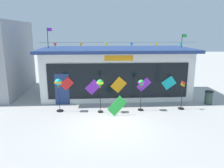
{
  "coord_description": "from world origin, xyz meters",
  "views": [
    {
      "loc": [
        -0.57,
        -10.35,
        4.58
      ],
      "look_at": [
        0.24,
        2.67,
        1.48
      ],
      "focal_mm": 35.34,
      "sensor_mm": 36.0,
      "label": 1
    }
  ],
  "objects_px": {
    "display_kite_on_ground": "(117,106)",
    "wind_spinner_left": "(100,86)",
    "trash_bin": "(209,97)",
    "wind_spinner_far_left": "(58,86)",
    "wind_spinner_center_left": "(141,86)",
    "kite_shop_building": "(116,71)",
    "wind_spinner_center_right": "(182,93)"
  },
  "relations": [
    {
      "from": "display_kite_on_ground",
      "to": "wind_spinner_left",
      "type": "bearing_deg",
      "value": 148.75
    },
    {
      "from": "trash_bin",
      "to": "display_kite_on_ground",
      "type": "relative_size",
      "value": 0.84
    },
    {
      "from": "wind_spinner_far_left",
      "to": "wind_spinner_center_left",
      "type": "bearing_deg",
      "value": -1.57
    },
    {
      "from": "wind_spinner_far_left",
      "to": "wind_spinner_left",
      "type": "xyz_separation_m",
      "value": [
        2.39,
        -0.31,
        0.03
      ]
    },
    {
      "from": "display_kite_on_ground",
      "to": "wind_spinner_center_left",
      "type": "bearing_deg",
      "value": 26.79
    },
    {
      "from": "wind_spinner_far_left",
      "to": "display_kite_on_ground",
      "type": "xyz_separation_m",
      "value": [
        3.32,
        -0.87,
        -1.0
      ]
    },
    {
      "from": "kite_shop_building",
      "to": "wind_spinner_far_left",
      "type": "relative_size",
      "value": 5.32
    },
    {
      "from": "wind_spinner_far_left",
      "to": "display_kite_on_ground",
      "type": "bearing_deg",
      "value": -14.71
    },
    {
      "from": "wind_spinner_far_left",
      "to": "trash_bin",
      "type": "bearing_deg",
      "value": 4.64
    },
    {
      "from": "wind_spinner_center_left",
      "to": "trash_bin",
      "type": "xyz_separation_m",
      "value": [
        4.61,
        0.9,
        -1.05
      ]
    },
    {
      "from": "wind_spinner_far_left",
      "to": "display_kite_on_ground",
      "type": "distance_m",
      "value": 3.58
    },
    {
      "from": "wind_spinner_left",
      "to": "display_kite_on_ground",
      "type": "distance_m",
      "value": 1.5
    },
    {
      "from": "display_kite_on_ground",
      "to": "kite_shop_building",
      "type": "bearing_deg",
      "value": 86.4
    },
    {
      "from": "kite_shop_building",
      "to": "wind_spinner_far_left",
      "type": "bearing_deg",
      "value": -137.13
    },
    {
      "from": "wind_spinner_far_left",
      "to": "wind_spinner_center_left",
      "type": "relative_size",
      "value": 1.05
    },
    {
      "from": "wind_spinner_center_right",
      "to": "trash_bin",
      "type": "relative_size",
      "value": 2.04
    },
    {
      "from": "wind_spinner_far_left",
      "to": "trash_bin",
      "type": "xyz_separation_m",
      "value": [
        9.4,
        0.76,
        -1.12
      ]
    },
    {
      "from": "wind_spinner_left",
      "to": "trash_bin",
      "type": "height_order",
      "value": "wind_spinner_left"
    },
    {
      "from": "wind_spinner_center_right",
      "to": "trash_bin",
      "type": "xyz_separation_m",
      "value": [
        2.11,
        0.85,
        -0.59
      ]
    },
    {
      "from": "wind_spinner_center_right",
      "to": "trash_bin",
      "type": "height_order",
      "value": "wind_spinner_center_right"
    },
    {
      "from": "wind_spinner_far_left",
      "to": "wind_spinner_center_right",
      "type": "relative_size",
      "value": 1.11
    },
    {
      "from": "wind_spinner_center_left",
      "to": "wind_spinner_center_right",
      "type": "distance_m",
      "value": 2.54
    },
    {
      "from": "wind_spinner_left",
      "to": "wind_spinner_center_left",
      "type": "distance_m",
      "value": 2.41
    },
    {
      "from": "wind_spinner_center_left",
      "to": "display_kite_on_ground",
      "type": "bearing_deg",
      "value": -153.21
    },
    {
      "from": "wind_spinner_center_right",
      "to": "wind_spinner_center_left",
      "type": "bearing_deg",
      "value": -178.99
    },
    {
      "from": "wind_spinner_center_right",
      "to": "display_kite_on_ground",
      "type": "xyz_separation_m",
      "value": [
        -3.96,
        -0.78,
        -0.47
      ]
    },
    {
      "from": "trash_bin",
      "to": "wind_spinner_far_left",
      "type": "bearing_deg",
      "value": -175.36
    },
    {
      "from": "wind_spinner_left",
      "to": "trash_bin",
      "type": "distance_m",
      "value": 7.18
    },
    {
      "from": "trash_bin",
      "to": "display_kite_on_ground",
      "type": "bearing_deg",
      "value": -164.93
    },
    {
      "from": "kite_shop_building",
      "to": "wind_spinner_center_right",
      "type": "height_order",
      "value": "kite_shop_building"
    },
    {
      "from": "kite_shop_building",
      "to": "wind_spinner_center_right",
      "type": "bearing_deg",
      "value": -42.74
    },
    {
      "from": "trash_bin",
      "to": "wind_spinner_center_right",
      "type": "bearing_deg",
      "value": -158.06
    }
  ]
}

